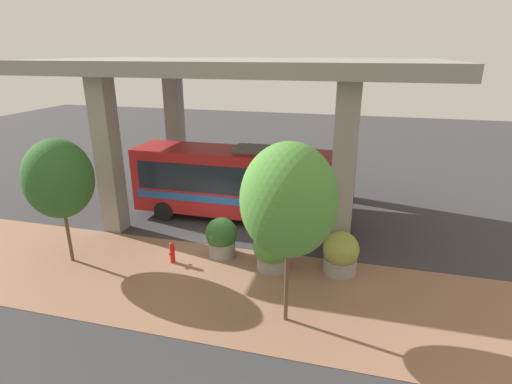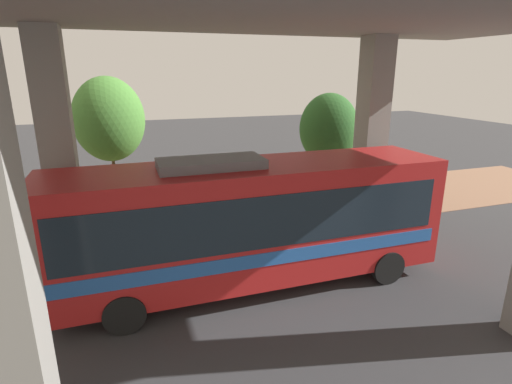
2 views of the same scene
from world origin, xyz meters
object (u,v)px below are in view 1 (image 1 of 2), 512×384
fire_hydrant (172,253)px  street_tree_near (59,179)px  planter_back (222,237)px  bus (242,180)px  street_tree_far (289,200)px  planter_middle (272,250)px  planter_front (341,254)px

fire_hydrant → street_tree_near: street_tree_near is taller
fire_hydrant → planter_back: bearing=-56.9°
bus → street_tree_far: 8.54m
planter_middle → fire_hydrant: bearing=97.3°
bus → street_tree_far: (-7.46, -3.62, 2.03)m
planter_front → street_tree_far: 4.95m
planter_front → planter_middle: planter_middle is taller
street_tree_near → street_tree_far: bearing=-99.7°
planter_middle → street_tree_far: 4.50m
planter_middle → street_tree_near: bearing=99.7°
planter_front → planter_middle: bearing=99.7°
planter_back → street_tree_far: bearing=-136.5°
planter_middle → planter_back: planter_middle is taller
planter_middle → street_tree_near: size_ratio=0.35×
planter_back → street_tree_far: street_tree_far is taller
bus → planter_back: size_ratio=6.48×
planter_front → street_tree_near: bearing=99.7°
planter_middle → planter_back: bearing=75.2°
planter_front → planter_back: 4.88m
planter_back → street_tree_near: bearing=109.0°
street_tree_far → fire_hydrant: bearing=64.5°
bus → street_tree_far: bearing=-154.1°
bus → planter_front: bearing=-128.5°
planter_middle → planter_back: 2.37m
planter_middle → street_tree_far: bearing=-159.8°
planter_front → street_tree_near: 11.15m
planter_front → street_tree_far: bearing=156.1°
planter_front → street_tree_far: (-3.39, 1.50, 3.28)m
planter_front → street_tree_near: size_ratio=0.33×
fire_hydrant → bus: bearing=-16.4°
bus → planter_front: 6.66m
street_tree_near → street_tree_far: 9.31m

